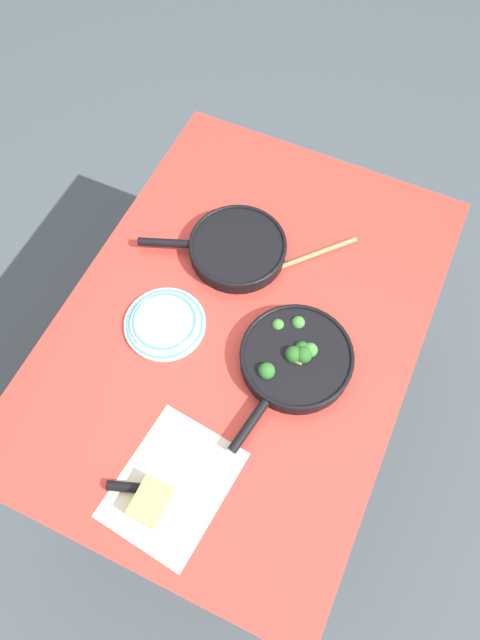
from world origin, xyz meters
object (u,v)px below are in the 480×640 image
Objects in this scene: skillet_eggs at (237,248)px; wooden_spoon at (289,264)px; cheese_block at (151,502)px; skillet_broccoli at (295,358)px; grater_knife at (146,489)px; dinner_plate_stack at (165,323)px.

skillet_eggs is 0.16m from wooden_spoon.
skillet_broccoli is at bearing -19.64° from cheese_block.
wooden_spoon is 2.75× the size of cheese_block.
grater_knife is 2.53× the size of cheese_block.
dinner_plate_stack is (-0.31, 0.23, 0.00)m from wooden_spoon.
skillet_broccoli reaches higher than grater_knife.
wooden_spoon is 1.25× the size of dinner_plate_stack.
skillet_broccoli is 0.37m from skillet_eggs.
cheese_block is at bearing 39.10° from wooden_spoon.
cheese_block is 0.46× the size of dinner_plate_stack.
cheese_block is at bearing -10.06° from skillet_broccoli.
skillet_broccoli reaches higher than dinner_plate_stack.
grater_knife is at bearing 76.21° from skillet_eggs.
skillet_broccoli is 0.49m from grater_knife.
dinner_plate_stack is (-0.04, 0.36, -0.02)m from skillet_broccoli.
wooden_spoon is at bearing -3.05° from cheese_block.
skillet_eggs is 1.49× the size of wooden_spoon.
skillet_eggs is at bearing 77.42° from grater_knife.
skillet_broccoli reaches higher than skillet_eggs.
skillet_eggs is 0.72m from cheese_block.
skillet_broccoli is 2.00× the size of dinner_plate_stack.
skillet_eggs is at bearing -38.74° from wooden_spoon.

